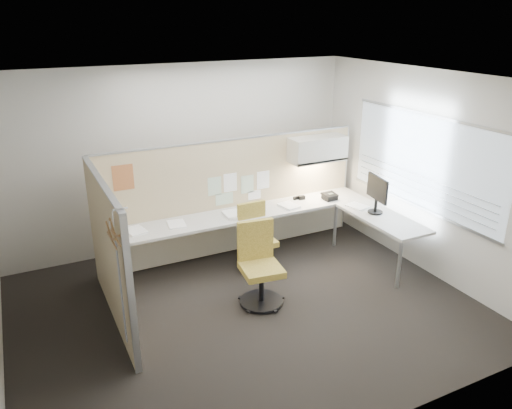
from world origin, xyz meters
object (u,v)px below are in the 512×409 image
chair_right (256,240)px  desk (269,220)px  phone (329,197)px  chair_left (259,267)px  monitor (377,192)px

chair_right → desk: bearing=33.2°
chair_right → phone: chair_right is taller
desk → chair_right: (-0.34, -0.22, -0.16)m
chair_left → chair_right: (0.36, 0.82, -0.04)m
monitor → phone: (-0.28, 0.77, -0.27)m
desk → chair_left: bearing=-123.7°
desk → chair_right: 0.43m
desk → monitor: bearing=-27.7°
monitor → chair_left: bearing=108.3°
monitor → desk: bearing=71.7°
desk → phone: 1.10m
chair_right → monitor: monitor is taller
monitor → phone: 0.86m
chair_left → monitor: bearing=16.2°
chair_left → phone: bearing=38.8°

